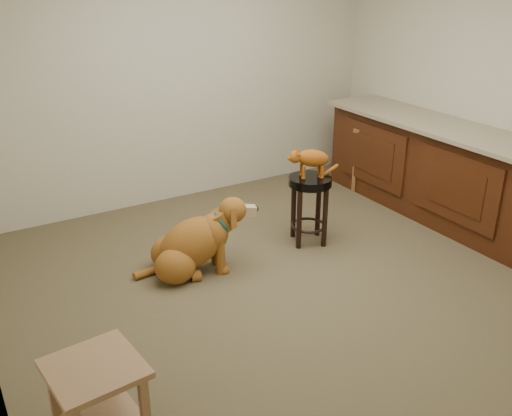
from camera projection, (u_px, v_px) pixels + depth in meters
floor at (287, 273)px, 4.70m from camera, size 4.50×4.00×0.01m
room_shell at (292, 67)px, 4.03m from camera, size 4.54×4.04×2.62m
cabinet_run at (434, 171)px, 5.67m from camera, size 0.70×2.56×0.94m
padded_stool at (310, 196)px, 5.06m from camera, size 0.42×0.42×0.62m
wood_stool at (376, 159)px, 6.24m from camera, size 0.51×0.51×0.72m
side_table at (97, 391)px, 2.95m from camera, size 0.50×0.50×0.48m
golden_retriever at (193, 245)px, 4.62m from camera, size 1.02×0.59×0.67m
tabby_kitten at (310, 159)px, 4.92m from camera, size 0.48×0.24×0.31m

